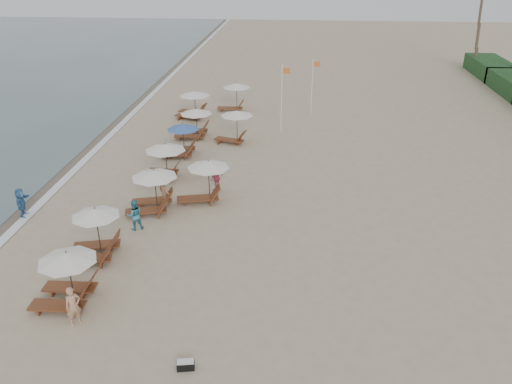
# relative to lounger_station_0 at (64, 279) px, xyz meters

# --- Properties ---
(ground) EXTENTS (160.00, 160.00, 0.00)m
(ground) POSITION_rel_lounger_station_0_xyz_m (6.27, 3.55, -1.05)
(ground) COLOR tan
(ground) RESTS_ON ground
(wet_sand_band) EXTENTS (3.20, 140.00, 0.01)m
(wet_sand_band) POSITION_rel_lounger_station_0_xyz_m (-6.23, 13.55, -1.05)
(wet_sand_band) COLOR #6B5E4C
(wet_sand_band) RESTS_ON ground
(foam_line) EXTENTS (0.50, 140.00, 0.02)m
(foam_line) POSITION_rel_lounger_station_0_xyz_m (-4.93, 13.55, -1.04)
(foam_line) COLOR white
(foam_line) RESTS_ON ground
(lounger_station_0) EXTENTS (2.61, 2.19, 2.22)m
(lounger_station_0) POSITION_rel_lounger_station_0_xyz_m (0.00, 0.00, 0.00)
(lounger_station_0) COLOR brown
(lounger_station_0) RESTS_ON ground
(lounger_station_1) EXTENTS (2.58, 2.32, 2.39)m
(lounger_station_1) POSITION_rel_lounger_station_0_xyz_m (-0.10, 3.14, 0.02)
(lounger_station_1) COLOR brown
(lounger_station_1) RESTS_ON ground
(lounger_station_2) EXTENTS (2.73, 2.43, 2.23)m
(lounger_station_2) POSITION_rel_lounger_station_0_xyz_m (1.20, 7.66, 0.04)
(lounger_station_2) COLOR brown
(lounger_station_2) RESTS_ON ground
(lounger_station_3) EXTENTS (2.50, 2.35, 2.08)m
(lounger_station_3) POSITION_rel_lounger_station_0_xyz_m (0.81, 11.75, 0.12)
(lounger_station_3) COLOR brown
(lounger_station_3) RESTS_ON ground
(lounger_station_4) EXTENTS (2.55, 2.11, 2.13)m
(lounger_station_4) POSITION_rel_lounger_station_0_xyz_m (0.96, 15.38, -0.05)
(lounger_station_4) COLOR brown
(lounger_station_4) RESTS_ON ground
(lounger_station_5) EXTENTS (2.72, 2.26, 2.06)m
(lounger_station_5) POSITION_rel_lounger_station_0_xyz_m (1.11, 18.95, -0.07)
(lounger_station_5) COLOR brown
(lounger_station_5) RESTS_ON ground
(lounger_station_6) EXTENTS (2.85, 2.63, 2.11)m
(lounger_station_6) POSITION_rel_lounger_station_0_xyz_m (0.11, 23.49, -0.01)
(lounger_station_6) COLOR brown
(lounger_station_6) RESTS_ON ground
(inland_station_0) EXTENTS (2.91, 2.24, 2.22)m
(inland_station_0) POSITION_rel_lounger_station_0_xyz_m (3.65, 8.88, 0.22)
(inland_station_0) COLOR brown
(inland_station_0) RESTS_ON ground
(inland_station_1) EXTENTS (2.78, 2.24, 2.22)m
(inland_station_1) POSITION_rel_lounger_station_0_xyz_m (4.09, 18.05, 0.29)
(inland_station_1) COLOR brown
(inland_station_1) RESTS_ON ground
(inland_station_2) EXTENTS (2.78, 2.24, 2.22)m
(inland_station_2) POSITION_rel_lounger_station_0_xyz_m (3.15, 25.64, 0.26)
(inland_station_2) COLOR brown
(inland_station_2) RESTS_ON ground
(beachgoer_near) EXTENTS (0.66, 0.65, 1.53)m
(beachgoer_near) POSITION_rel_lounger_station_0_xyz_m (0.79, -1.17, -0.28)
(beachgoer_near) COLOR tan
(beachgoer_near) RESTS_ON ground
(beachgoer_mid_a) EXTENTS (0.92, 0.85, 1.53)m
(beachgoer_mid_a) POSITION_rel_lounger_station_0_xyz_m (0.91, 5.71, -0.29)
(beachgoer_mid_a) COLOR teal
(beachgoer_mid_a) RESTS_ON ground
(beachgoer_mid_b) EXTENTS (1.14, 1.14, 1.58)m
(beachgoer_mid_b) POSITION_rel_lounger_station_0_xyz_m (1.71, 8.46, -0.26)
(beachgoer_mid_b) COLOR #9D704F
(beachgoer_mid_b) RESTS_ON ground
(beachgoer_far_a) EXTENTS (0.78, 0.95, 1.52)m
(beachgoer_far_a) POSITION_rel_lounger_station_0_xyz_m (4.13, 10.35, -0.29)
(beachgoer_far_a) COLOR #D25470
(beachgoer_far_a) RESTS_ON ground
(waterline_walker) EXTENTS (0.68, 1.45, 1.51)m
(waterline_walker) POSITION_rel_lounger_station_0_xyz_m (-5.11, 6.53, -0.30)
(waterline_walker) COLOR teal
(waterline_walker) RESTS_ON ground
(duffel_bag) EXTENTS (0.61, 0.38, 0.32)m
(duffel_bag) POSITION_rel_lounger_station_0_xyz_m (5.18, -3.00, -0.89)
(duffel_bag) COLOR black
(duffel_bag) RESTS_ON ground
(flag_pole_near) EXTENTS (0.59, 0.08, 4.84)m
(flag_pole_near) POSITION_rel_lounger_station_0_xyz_m (7.28, 20.64, 1.62)
(flag_pole_near) COLOR silver
(flag_pole_near) RESTS_ON ground
(flag_pole_far) EXTENTS (0.59, 0.08, 4.48)m
(flag_pole_far) POSITION_rel_lounger_station_0_xyz_m (9.51, 24.84, 1.43)
(flag_pole_far) COLOR silver
(flag_pole_far) RESTS_ON ground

